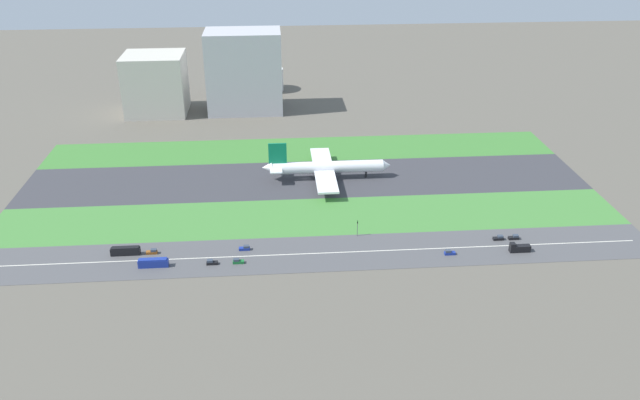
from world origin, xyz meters
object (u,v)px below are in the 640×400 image
Objects in this scene: car_4 at (514,237)px; truck_0 at (519,248)px; bus_1 at (125,251)px; bus_0 at (153,263)px; car_0 at (238,261)px; car_3 at (152,252)px; airliner at (324,167)px; car_6 at (245,248)px; hangar_building at (244,72)px; car_2 at (499,238)px; car_1 at (449,253)px; terminal_building at (156,84)px; traffic_light at (357,227)px; car_5 at (212,262)px; fuel_tank_west at (268,80)px.

truck_0 is at bearing -99.13° from car_4.
bus_1 is 16.06m from bus_0.
truck_0 reaches higher than car_0.
car_4 is at bearing 0.00° from car_3.
airliner reaches higher than car_4.
bus_1 is 47.65m from car_6.
bus_1 is 0.22× the size of hangar_building.
car_2 and car_0 have the same top height.
airliner is at bearing -47.07° from truck_0.
car_1 is at bearing -180.00° from car_0.
car_2 is 0.38× the size of bus_0.
terminal_building is (-172.15, 192.00, 17.45)m from truck_0.
car_0 is (-40.70, -78.00, -5.31)m from airliner.
car_1 is at bearing -65.82° from hangar_building.
traffic_light is 205.58m from terminal_building.
terminal_building reaches higher than car_5.
bus_1 reaches higher than car_1.
car_4 is (112.41, 0.00, 0.00)m from car_6.
terminal_building reaches higher than truck_0.
car_4 is 0.08× the size of hangar_building.
fuel_tank_west is (45.60, 237.00, 6.21)m from bus_0.
traffic_light is 0.32× the size of fuel_tank_west.
car_4 is 0.12× the size of terminal_building.
hangar_building is 2.35× the size of fuel_tank_west.
fuel_tank_west is at bearing -93.14° from car_0.
fuel_tank_west reaches higher than bus_1.
bus_0 is at bearing -78.41° from car_3.
fuel_tank_west reaches higher than car_3.
truck_0 is at bearing -180.00° from bus_0.
truck_0 reaches higher than car_4.
airliner is 101.64m from car_3.
bus_1 is at bearing -12.48° from car_0.
airliner is at bearing -48.86° from terminal_building.
truck_0 is 145.88m from bus_0.
terminal_building is at bearing 131.14° from airliner.
fuel_tank_west is at bearing 112.78° from car_2.
car_3 is at bearing -174.58° from traffic_light.
terminal_building reaches higher than car_2.
fuel_tank_west is at bearing 114.17° from car_4.
car_1 is 0.61× the size of traffic_light.
car_6 is 0.61× the size of traffic_light.
hangar_building reaches higher than terminal_building.
terminal_building is at bearing -82.21° from bus_0.
car_2 is 247.80m from terminal_building.
airliner is 14.77× the size of car_4.
car_2 is at bearing 0.00° from car_6.
car_0 is 1.00× the size of car_4.
traffic_light is (59.80, 17.99, 3.37)m from car_5.
fuel_tank_west is (-101.88, 227.00, 7.10)m from car_4.
car_3 is at bearing -22.25° from car_5.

